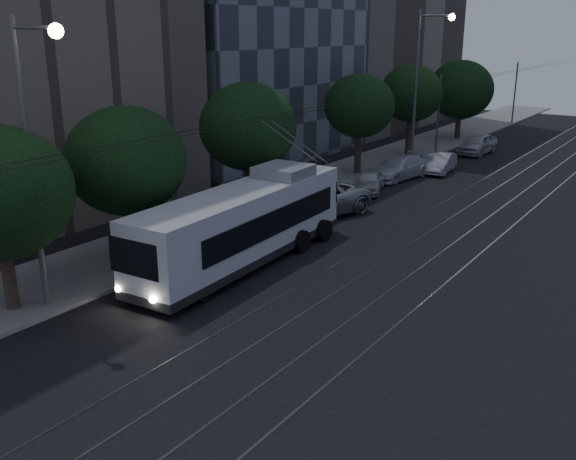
% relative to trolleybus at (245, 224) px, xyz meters
% --- Properties ---
extents(ground, '(120.00, 120.00, 0.00)m').
position_rel_trolleybus_xyz_m(ground, '(2.90, -3.65, -1.65)').
color(ground, black).
rests_on(ground, ground).
extents(sidewalk, '(5.00, 90.00, 0.15)m').
position_rel_trolleybus_xyz_m(sidewalk, '(-4.60, 16.35, -1.57)').
color(sidewalk, gray).
rests_on(sidewalk, ground).
extents(tram_rails, '(4.52, 90.00, 0.02)m').
position_rel_trolleybus_xyz_m(tram_rails, '(5.40, 16.35, -1.64)').
color(tram_rails, gray).
rests_on(tram_rails, ground).
extents(overhead_wires, '(2.23, 90.00, 6.00)m').
position_rel_trolleybus_xyz_m(overhead_wires, '(-2.07, 16.35, 1.82)').
color(overhead_wires, black).
rests_on(overhead_wires, ground).
extents(trolleybus, '(3.05, 12.04, 5.63)m').
position_rel_trolleybus_xyz_m(trolleybus, '(0.00, 0.00, 0.00)').
color(trolleybus, white).
rests_on(trolleybus, ground).
extents(pickup_silver, '(4.63, 6.96, 1.78)m').
position_rel_trolleybus_xyz_m(pickup_silver, '(-1.40, 7.19, -0.76)').
color(pickup_silver, '#A3A6AB').
rests_on(pickup_silver, ground).
extents(car_white_a, '(2.71, 4.07, 1.29)m').
position_rel_trolleybus_xyz_m(car_white_a, '(-1.34, 13.45, -1.00)').
color(car_white_a, '#B5B6B9').
rests_on(car_white_a, ground).
extents(car_white_b, '(2.88, 5.27, 1.45)m').
position_rel_trolleybus_xyz_m(car_white_b, '(-1.40, 17.63, -0.92)').
color(car_white_b, silver).
rests_on(car_white_b, ground).
extents(car_white_c, '(1.81, 3.97, 1.26)m').
position_rel_trolleybus_xyz_m(car_white_c, '(0.13, 20.85, -1.02)').
color(car_white_c, '#B1B0B5').
rests_on(car_white_c, ground).
extents(car_white_d, '(2.10, 4.63, 1.54)m').
position_rel_trolleybus_xyz_m(car_white_d, '(-0.03, 28.71, -0.88)').
color(car_white_d, '#B5B4B9').
rests_on(car_white_d, ground).
extents(tree_1, '(4.76, 4.76, 6.38)m').
position_rel_trolleybus_xyz_m(tree_1, '(-3.85, -2.56, 2.57)').
color(tree_1, '#32221B').
rests_on(tree_1, ground).
extents(tree_2, '(4.69, 4.69, 6.79)m').
position_rel_trolleybus_xyz_m(tree_2, '(-3.60, 4.94, 3.00)').
color(tree_2, '#32221B').
rests_on(tree_2, ground).
extents(tree_3, '(4.48, 4.48, 6.48)m').
position_rel_trolleybus_xyz_m(tree_3, '(-4.10, 17.14, 2.79)').
color(tree_3, '#32221B').
rests_on(tree_3, ground).
extents(tree_4, '(4.55, 4.55, 6.71)m').
position_rel_trolleybus_xyz_m(tree_4, '(-3.87, 24.56, 2.99)').
color(tree_4, '#32221B').
rests_on(tree_4, ground).
extents(tree_5, '(5.41, 5.41, 6.67)m').
position_rel_trolleybus_xyz_m(tree_5, '(-3.60, 34.17, 2.58)').
color(tree_5, '#32221B').
rests_on(tree_5, ground).
extents(streetlamp_near, '(2.34, 0.44, 9.60)m').
position_rel_trolleybus_xyz_m(streetlamp_near, '(-2.49, -7.37, 4.16)').
color(streetlamp_near, '#5C5C5F').
rests_on(streetlamp_near, ground).
extents(streetlamp_far, '(2.49, 0.44, 10.35)m').
position_rel_trolleybus_xyz_m(streetlamp_far, '(-1.88, 21.65, 4.57)').
color(streetlamp_far, '#5C5C5F').
rests_on(streetlamp_far, ground).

